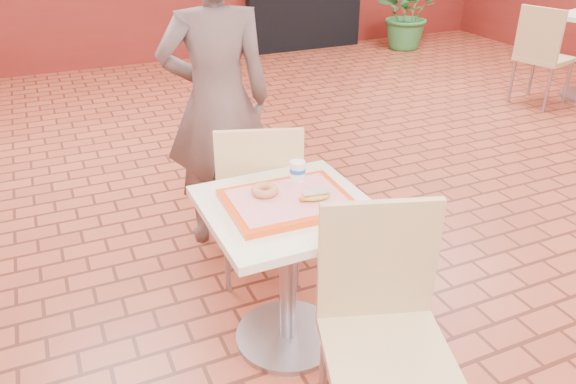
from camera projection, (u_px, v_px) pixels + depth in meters
name	position (u px, v px, depth m)	size (l,w,h in m)	color
wainscot_band	(484.00, 167.00, 3.13)	(8.00, 10.00, 1.00)	maroon
main_table	(288.00, 252.00, 2.41)	(0.68, 0.68, 0.71)	beige
chair_main_front	(382.00, 320.00, 1.96)	(0.54, 0.54, 0.93)	tan
chair_main_back	(259.00, 196.00, 2.83)	(0.52, 0.52, 0.90)	#EACB8C
customer	(217.00, 102.00, 3.06)	(0.62, 0.40, 1.69)	brown
serving_tray	(288.00, 202.00, 2.30)	(0.50, 0.39, 0.03)	#E74811
ring_donut	(265.00, 190.00, 2.31)	(0.11, 0.11, 0.04)	#C27246
long_john_donut	(315.00, 196.00, 2.27)	(0.14, 0.08, 0.04)	gold
paper_cup	(298.00, 171.00, 2.42)	(0.07, 0.07, 0.09)	white
chair_second_left	(542.00, 51.00, 5.38)	(0.54, 0.54, 0.95)	tan
potted_plant	(407.00, 13.00, 7.55)	(0.84, 0.73, 0.93)	#2C6E31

